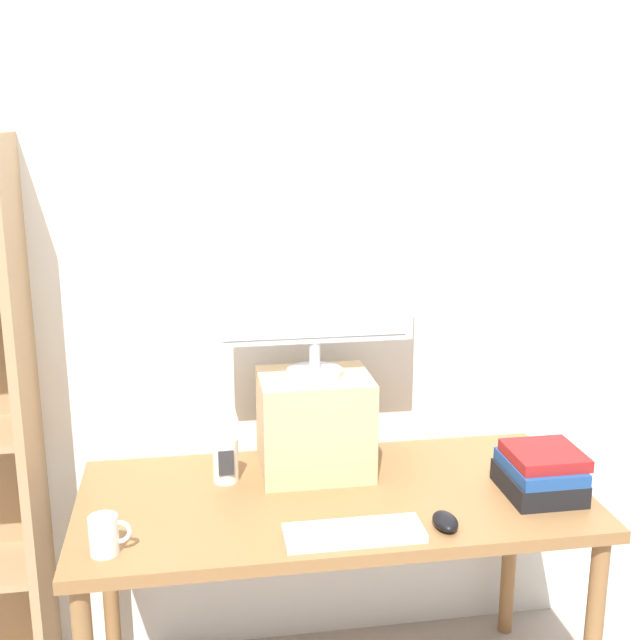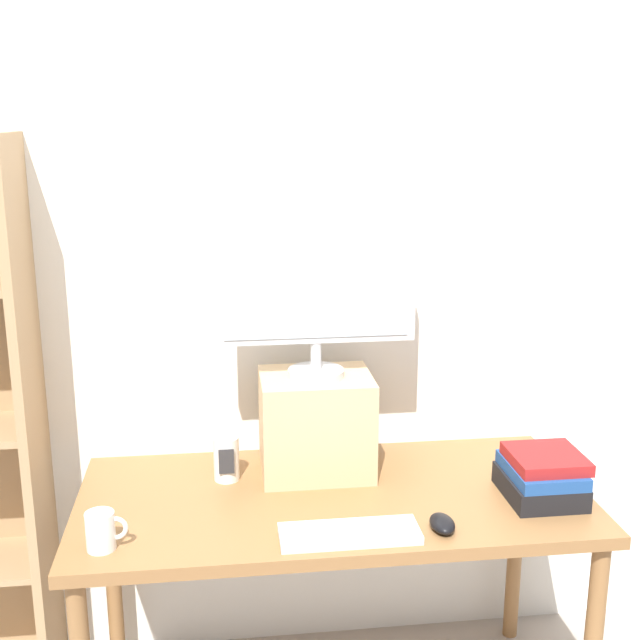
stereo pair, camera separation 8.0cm
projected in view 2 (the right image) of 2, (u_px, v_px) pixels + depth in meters
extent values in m
cube|color=silver|center=(315.00, 273.00, 2.58)|extent=(7.00, 0.08, 2.60)
cube|color=olive|center=(333.00, 499.00, 2.32)|extent=(1.46, 0.69, 0.04)
cylinder|color=olive|center=(113.00, 573.00, 2.61)|extent=(0.05, 0.05, 0.70)
cylinder|color=olive|center=(515.00, 546.00, 2.77)|extent=(0.05, 0.05, 0.70)
cube|color=tan|center=(34.00, 431.00, 2.41)|extent=(0.03, 0.28, 1.75)
cube|color=tan|center=(316.00, 424.00, 2.43)|extent=(0.33, 0.26, 0.31)
cylinder|color=#B7B7BA|center=(316.00, 373.00, 2.39)|extent=(0.17, 0.17, 0.02)
cylinder|color=#B7B7BA|center=(316.00, 356.00, 2.37)|extent=(0.03, 0.03, 0.09)
cube|color=#B7B7BA|center=(316.00, 289.00, 2.32)|extent=(0.59, 0.04, 0.32)
cube|color=silver|center=(317.00, 291.00, 2.30)|extent=(0.54, 0.00, 0.28)
cube|color=silver|center=(349.00, 534.00, 2.07)|extent=(0.36, 0.13, 0.02)
cube|color=white|center=(350.00, 529.00, 2.07)|extent=(0.34, 0.11, 0.00)
ellipsoid|color=black|center=(442.00, 523.00, 2.11)|extent=(0.06, 0.10, 0.04)
cube|color=black|center=(540.00, 486.00, 2.29)|extent=(0.20, 0.24, 0.06)
cube|color=navy|center=(542.00, 470.00, 2.28)|extent=(0.19, 0.24, 0.04)
cube|color=maroon|center=(546.00, 459.00, 2.27)|extent=(0.20, 0.20, 0.03)
cylinder|color=white|center=(100.00, 531.00, 2.01)|extent=(0.07, 0.07, 0.10)
torus|color=white|center=(115.00, 528.00, 2.01)|extent=(0.06, 0.01, 0.06)
cylinder|color=silver|center=(226.00, 458.00, 2.39)|extent=(0.08, 0.08, 0.14)
cube|color=#2D2D30|center=(226.00, 462.00, 2.35)|extent=(0.05, 0.00, 0.08)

